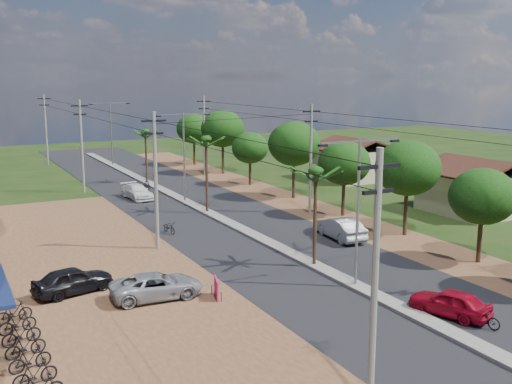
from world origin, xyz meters
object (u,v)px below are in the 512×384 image
parked_scooter_row (30,359)px  roadside_sign (216,289)px  car_red_near (450,303)px  moto_rider_east (482,318)px  car_silver_mid (340,229)px  car_white_far (137,192)px  car_parked_silver (157,287)px  car_parked_dark (73,281)px

parked_scooter_row → roadside_sign: bearing=20.9°
car_red_near → moto_rider_east: size_ratio=2.18×
car_silver_mid → parked_scooter_row: size_ratio=0.41×
car_white_far → car_parked_silver: car_parked_silver is taller
moto_rider_east → roadside_sign: 12.74m
car_red_near → car_parked_silver: bearing=-56.6°
parked_scooter_row → car_silver_mid: bearing=24.4°
car_silver_mid → car_parked_dark: bearing=12.6°
car_red_near → parked_scooter_row: (-18.27, 3.66, -0.15)m
car_white_far → parked_scooter_row: car_white_far is taller
car_silver_mid → parked_scooter_row: (-21.77, -9.89, -0.26)m
moto_rider_east → parked_scooter_row: bearing=-28.7°
car_parked_dark → car_parked_silver: bearing=-139.8°
car_parked_silver → car_silver_mid: bearing=-67.3°
car_parked_silver → moto_rider_east: 15.69m
car_parked_dark → moto_rider_east: bearing=-143.0°
car_parked_silver → parked_scooter_row: (-6.79, -5.03, -0.15)m
moto_rider_east → parked_scooter_row: (-18.62, 5.27, 0.04)m
car_silver_mid → roadside_sign: 13.80m
car_red_near → car_parked_dark: (-15.10, 11.42, 0.05)m
roadside_sign → car_white_far: bearing=99.7°
car_parked_dark → parked_scooter_row: (-3.17, -7.76, -0.21)m
moto_rider_east → parked_scooter_row: size_ratio=0.16×
car_silver_mid → car_parked_dark: car_silver_mid is taller
car_parked_silver → car_parked_dark: car_parked_dark is taller
car_parked_dark → parked_scooter_row: bearing=144.9°
car_red_near → car_parked_dark: bearing=-56.6°
car_parked_dark → roadside_sign: car_parked_dark is taller
car_parked_dark → roadside_sign: 7.55m
car_parked_silver → roadside_sign: bearing=-112.9°
car_silver_mid → moto_rider_east: 15.49m
parked_scooter_row → car_red_near: bearing=-11.3°
car_parked_silver → parked_scooter_row: car_parked_silver is taller
car_parked_silver → roadside_sign: car_parked_silver is taller
car_red_near → parked_scooter_row: 18.64m
car_red_near → car_white_far: 34.09m
moto_rider_east → roadside_sign: size_ratio=1.42×
car_parked_silver → car_red_near: bearing=-122.4°
moto_rider_east → roadside_sign: bearing=-57.1°
car_silver_mid → car_parked_silver: bearing=24.0°
car_white_far → car_parked_silver: 25.90m
car_white_far → car_parked_silver: size_ratio=0.96×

